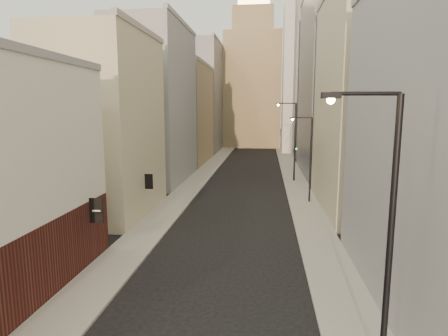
{
  "coord_description": "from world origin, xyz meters",
  "views": [
    {
      "loc": [
        2.55,
        -6.36,
        9.5
      ],
      "look_at": [
        -0.84,
        23.92,
        4.69
      ],
      "focal_mm": 30.0,
      "sensor_mm": 36.0,
      "label": 1
    }
  ],
  "objects_px": {
    "white_tower": "(302,66)",
    "streetlamp_mid": "(309,155)",
    "clock_tower": "(253,77)",
    "streetlamp_far": "(293,137)",
    "streetlamp_near": "(384,222)",
    "traffic_light_right": "(294,152)"
  },
  "relations": [
    {
      "from": "traffic_light_right",
      "to": "streetlamp_mid",
      "type": "bearing_deg",
      "value": 95.48
    },
    {
      "from": "clock_tower",
      "to": "traffic_light_right",
      "type": "bearing_deg",
      "value": -81.1
    },
    {
      "from": "white_tower",
      "to": "traffic_light_right",
      "type": "height_order",
      "value": "white_tower"
    },
    {
      "from": "clock_tower",
      "to": "streetlamp_far",
      "type": "distance_m",
      "value": 50.81
    },
    {
      "from": "clock_tower",
      "to": "streetlamp_mid",
      "type": "distance_m",
      "value": 62.15
    },
    {
      "from": "white_tower",
      "to": "streetlamp_near",
      "type": "height_order",
      "value": "white_tower"
    },
    {
      "from": "streetlamp_far",
      "to": "streetlamp_near",
      "type": "bearing_deg",
      "value": -84.52
    },
    {
      "from": "clock_tower",
      "to": "streetlamp_near",
      "type": "relative_size",
      "value": 4.46
    },
    {
      "from": "streetlamp_far",
      "to": "traffic_light_right",
      "type": "bearing_deg",
      "value": 81.44
    },
    {
      "from": "streetlamp_near",
      "to": "traffic_light_right",
      "type": "distance_m",
      "value": 38.29
    },
    {
      "from": "clock_tower",
      "to": "white_tower",
      "type": "bearing_deg",
      "value": -51.84
    },
    {
      "from": "clock_tower",
      "to": "streetlamp_far",
      "type": "relative_size",
      "value": 4.35
    },
    {
      "from": "streetlamp_mid",
      "to": "traffic_light_right",
      "type": "relative_size",
      "value": 1.74
    },
    {
      "from": "streetlamp_near",
      "to": "streetlamp_mid",
      "type": "relative_size",
      "value": 1.15
    },
    {
      "from": "clock_tower",
      "to": "streetlamp_near",
      "type": "distance_m",
      "value": 86.84
    },
    {
      "from": "white_tower",
      "to": "streetlamp_far",
      "type": "xyz_separation_m",
      "value": [
        -3.92,
        -34.92,
        -12.72
      ]
    },
    {
      "from": "white_tower",
      "to": "streetlamp_far",
      "type": "distance_m",
      "value": 37.37
    },
    {
      "from": "clock_tower",
      "to": "streetlamp_near",
      "type": "height_order",
      "value": "clock_tower"
    },
    {
      "from": "white_tower",
      "to": "streetlamp_far",
      "type": "height_order",
      "value": "white_tower"
    },
    {
      "from": "clock_tower",
      "to": "streetlamp_mid",
      "type": "relative_size",
      "value": 5.15
    },
    {
      "from": "white_tower",
      "to": "streetlamp_mid",
      "type": "distance_m",
      "value": 48.4
    },
    {
      "from": "streetlamp_near",
      "to": "streetlamp_mid",
      "type": "bearing_deg",
      "value": 84.05
    }
  ]
}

